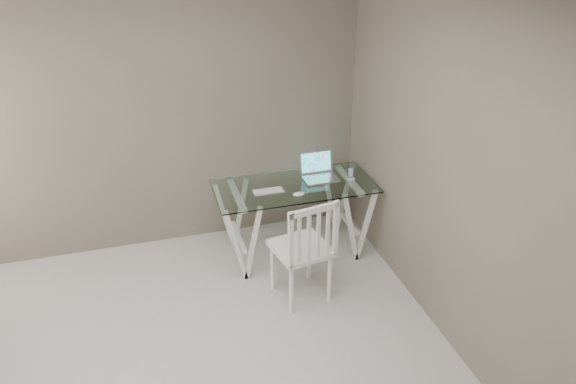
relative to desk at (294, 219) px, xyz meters
name	(u,v)px	position (x,y,z in m)	size (l,w,h in m)	color
room	(163,185)	(-1.26, -1.62, 1.33)	(4.50, 4.52, 2.71)	#BBB9B4
desk	(294,219)	(0.00, 0.00, 0.00)	(1.50, 0.70, 0.75)	silver
chair	(306,247)	(-0.12, -0.73, 0.17)	(0.53, 0.53, 1.00)	white
laptop	(319,172)	(0.28, 0.12, 0.42)	(0.33, 0.29, 0.23)	silver
keyboard	(268,191)	(-0.26, -0.05, 0.37)	(0.29, 0.13, 0.01)	silver
mouse	(299,194)	(-0.02, -0.21, 0.38)	(0.11, 0.06, 0.03)	white
phone_dock	(350,176)	(0.56, -0.01, 0.40)	(0.06, 0.06, 0.12)	white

